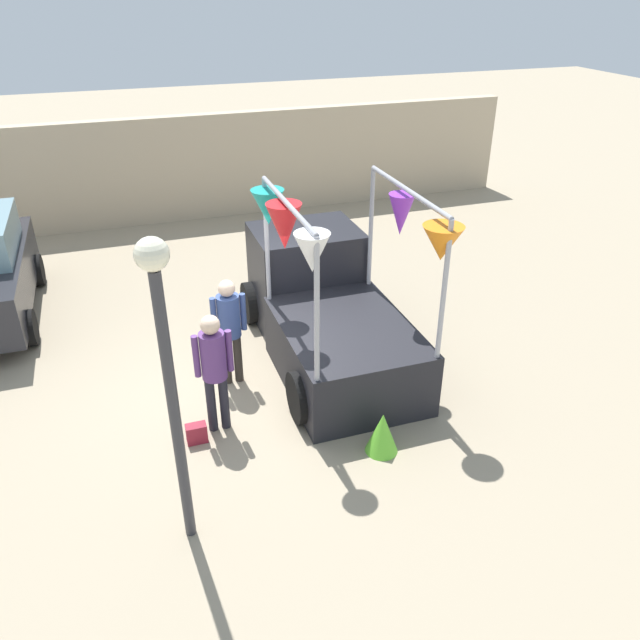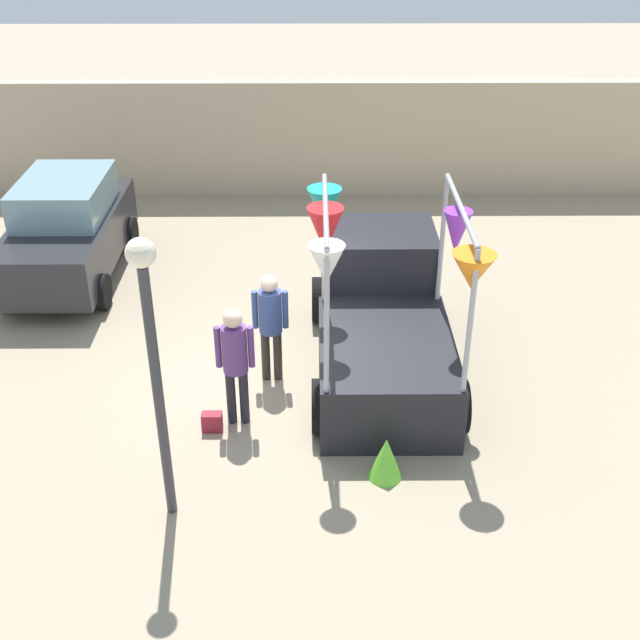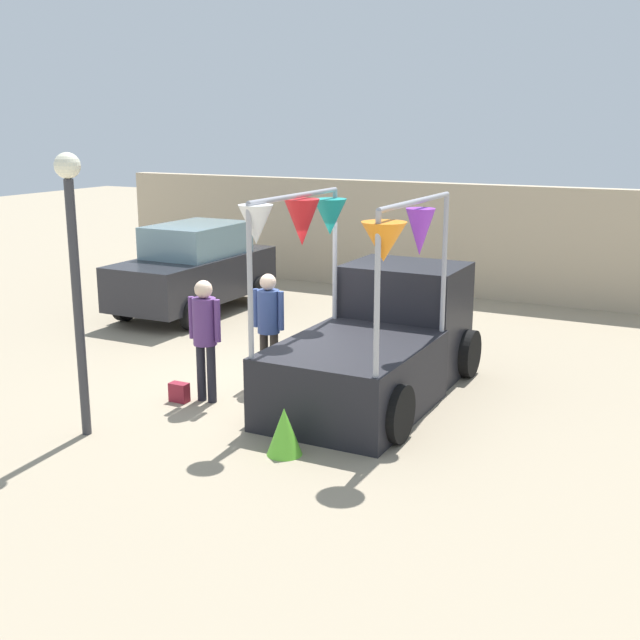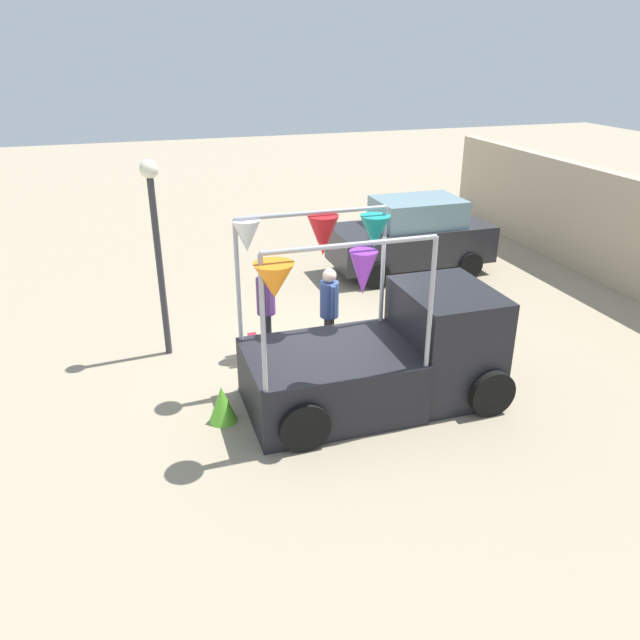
{
  "view_description": "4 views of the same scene",
  "coord_description": "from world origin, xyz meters",
  "px_view_note": "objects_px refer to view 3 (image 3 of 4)",
  "views": [
    {
      "loc": [
        -1.57,
        -7.92,
        5.61
      ],
      "look_at": [
        1.0,
        -0.33,
        1.14
      ],
      "focal_mm": 35.0,
      "sensor_mm": 36.0,
      "label": 1
    },
    {
      "loc": [
        0.4,
        -9.93,
        6.89
      ],
      "look_at": [
        0.46,
        -0.56,
        1.46
      ],
      "focal_mm": 45.0,
      "sensor_mm": 36.0,
      "label": 2
    },
    {
      "loc": [
        5.84,
        -10.0,
        3.96
      ],
      "look_at": [
        1.1,
        -0.73,
        1.39
      ],
      "focal_mm": 45.0,
      "sensor_mm": 36.0,
      "label": 3
    },
    {
      "loc": [
        9.59,
        -3.12,
        5.4
      ],
      "look_at": [
        0.97,
        -0.38,
        1.36
      ],
      "focal_mm": 35.0,
      "sensor_mm": 36.0,
      "label": 4
    }
  ],
  "objects_px": {
    "parked_car": "(195,269)",
    "handbag": "(179,392)",
    "vendor_truck": "(380,336)",
    "folded_kite_bundle_lime": "(284,431)",
    "street_lamp": "(74,253)",
    "person_customer": "(205,329)",
    "person_vendor": "(269,318)"
  },
  "relations": [
    {
      "from": "handbag",
      "to": "folded_kite_bundle_lime",
      "type": "xyz_separation_m",
      "value": [
        2.31,
        -0.98,
        0.16
      ]
    },
    {
      "from": "person_customer",
      "to": "handbag",
      "type": "xyz_separation_m",
      "value": [
        -0.35,
        -0.2,
        -0.95
      ]
    },
    {
      "from": "person_customer",
      "to": "parked_car",
      "type": "bearing_deg",
      "value": 127.22
    },
    {
      "from": "parked_car",
      "to": "folded_kite_bundle_lime",
      "type": "bearing_deg",
      "value": -46.59
    },
    {
      "from": "person_customer",
      "to": "folded_kite_bundle_lime",
      "type": "distance_m",
      "value": 2.42
    },
    {
      "from": "vendor_truck",
      "to": "folded_kite_bundle_lime",
      "type": "height_order",
      "value": "vendor_truck"
    },
    {
      "from": "person_vendor",
      "to": "handbag",
      "type": "xyz_separation_m",
      "value": [
        -0.77,
        -1.27,
        -0.92
      ]
    },
    {
      "from": "person_customer",
      "to": "street_lamp",
      "type": "bearing_deg",
      "value": -110.78
    },
    {
      "from": "parked_car",
      "to": "folded_kite_bundle_lime",
      "type": "distance_m",
      "value": 7.93
    },
    {
      "from": "handbag",
      "to": "street_lamp",
      "type": "distance_m",
      "value": 2.76
    },
    {
      "from": "parked_car",
      "to": "handbag",
      "type": "relative_size",
      "value": 14.29
    },
    {
      "from": "person_vendor",
      "to": "street_lamp",
      "type": "xyz_separation_m",
      "value": [
        -1.09,
        -2.84,
        1.32
      ]
    },
    {
      "from": "parked_car",
      "to": "person_vendor",
      "type": "distance_m",
      "value": 5.24
    },
    {
      "from": "handbag",
      "to": "street_lamp",
      "type": "bearing_deg",
      "value": -101.56
    },
    {
      "from": "street_lamp",
      "to": "person_customer",
      "type": "bearing_deg",
      "value": 69.22
    },
    {
      "from": "vendor_truck",
      "to": "street_lamp",
      "type": "height_order",
      "value": "street_lamp"
    },
    {
      "from": "parked_car",
      "to": "person_vendor",
      "type": "bearing_deg",
      "value": -41.93
    },
    {
      "from": "street_lamp",
      "to": "person_vendor",
      "type": "bearing_deg",
      "value": 68.93
    },
    {
      "from": "handbag",
      "to": "folded_kite_bundle_lime",
      "type": "height_order",
      "value": "folded_kite_bundle_lime"
    },
    {
      "from": "person_customer",
      "to": "folded_kite_bundle_lime",
      "type": "bearing_deg",
      "value": -30.92
    },
    {
      "from": "person_customer",
      "to": "person_vendor",
      "type": "distance_m",
      "value": 1.15
    },
    {
      "from": "person_vendor",
      "to": "parked_car",
      "type": "bearing_deg",
      "value": 138.07
    },
    {
      "from": "vendor_truck",
      "to": "person_customer",
      "type": "bearing_deg",
      "value": -143.34
    },
    {
      "from": "parked_car",
      "to": "street_lamp",
      "type": "distance_m",
      "value": 7.08
    },
    {
      "from": "vendor_truck",
      "to": "street_lamp",
      "type": "distance_m",
      "value": 4.56
    },
    {
      "from": "person_customer",
      "to": "vendor_truck",
      "type": "bearing_deg",
      "value": 36.66
    },
    {
      "from": "vendor_truck",
      "to": "person_customer",
      "type": "relative_size",
      "value": 2.3
    },
    {
      "from": "vendor_truck",
      "to": "folded_kite_bundle_lime",
      "type": "relative_size",
      "value": 6.87
    },
    {
      "from": "person_customer",
      "to": "folded_kite_bundle_lime",
      "type": "relative_size",
      "value": 2.99
    },
    {
      "from": "street_lamp",
      "to": "folded_kite_bundle_lime",
      "type": "distance_m",
      "value": 3.41
    },
    {
      "from": "person_customer",
      "to": "street_lamp",
      "type": "xyz_separation_m",
      "value": [
        -0.67,
        -1.77,
        1.29
      ]
    },
    {
      "from": "parked_car",
      "to": "street_lamp",
      "type": "bearing_deg",
      "value": -66.15
    }
  ]
}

